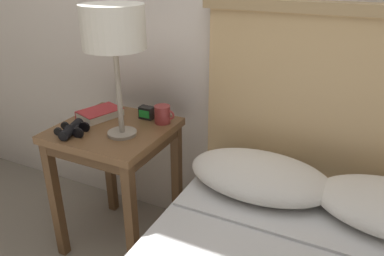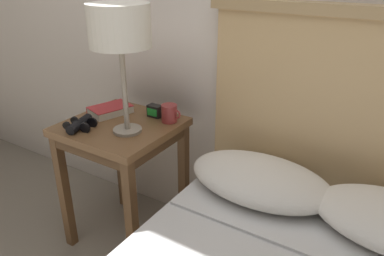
{
  "view_description": "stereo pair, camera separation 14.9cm",
  "coord_description": "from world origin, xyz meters",
  "views": [
    {
      "loc": [
        0.48,
        -0.6,
        1.39
      ],
      "look_at": [
        -0.11,
        0.62,
        0.77
      ],
      "focal_mm": 35.0,
      "sensor_mm": 36.0,
      "label": 1
    },
    {
      "loc": [
        0.61,
        -0.53,
        1.39
      ],
      "look_at": [
        -0.11,
        0.62,
        0.77
      ],
      "focal_mm": 35.0,
      "sensor_mm": 36.0,
      "label": 2
    }
  ],
  "objects": [
    {
      "name": "coffee_mug",
      "position": [
        -0.36,
        0.82,
        0.71
      ],
      "size": [
        0.1,
        0.08,
        0.08
      ],
      "color": "#993333",
      "rests_on": "nightstand"
    },
    {
      "name": "table_lamp",
      "position": [
        -0.46,
        0.62,
        1.13
      ],
      "size": [
        0.26,
        0.26,
        0.56
      ],
      "color": "gray",
      "rests_on": "nightstand"
    },
    {
      "name": "nightstand",
      "position": [
        -0.55,
        0.67,
        0.57
      ],
      "size": [
        0.51,
        0.49,
        0.67
      ],
      "color": "brown",
      "rests_on": "ground_plane"
    },
    {
      "name": "alarm_clock",
      "position": [
        -0.46,
        0.83,
        0.7
      ],
      "size": [
        0.07,
        0.05,
        0.06
      ],
      "color": "black",
      "rests_on": "nightstand"
    },
    {
      "name": "binoculars_pair",
      "position": [
        -0.66,
        0.53,
        0.69
      ],
      "size": [
        0.15,
        0.16,
        0.05
      ],
      "color": "black",
      "rests_on": "nightstand"
    },
    {
      "name": "book_on_nightstand",
      "position": [
        -0.68,
        0.74,
        0.69
      ],
      "size": [
        0.19,
        0.23,
        0.04
      ],
      "color": "silver",
      "rests_on": "nightstand"
    }
  ]
}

